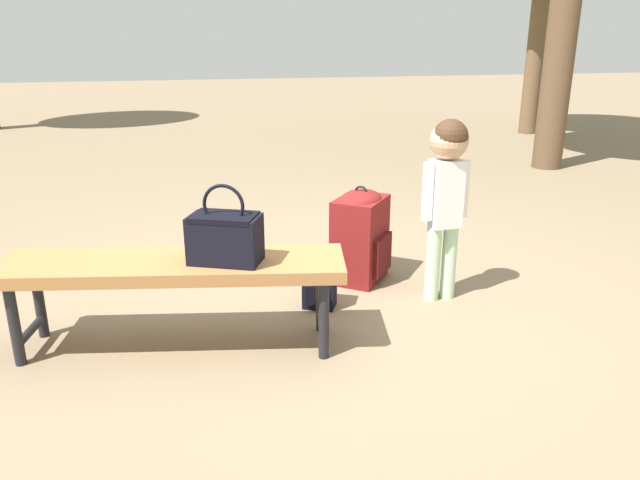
{
  "coord_description": "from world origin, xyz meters",
  "views": [
    {
      "loc": [
        -0.79,
        -2.91,
        1.43
      ],
      "look_at": [
        -0.06,
        -0.08,
        0.45
      ],
      "focal_mm": 33.89,
      "sensor_mm": 36.0,
      "label": 1
    }
  ],
  "objects_px": {
    "child_standing": "(447,182)",
    "handbag": "(225,236)",
    "park_bench": "(173,271)",
    "backpack_small": "(320,282)",
    "backpack_large": "(360,234)"
  },
  "relations": [
    {
      "from": "backpack_large",
      "to": "backpack_small",
      "type": "relative_size",
      "value": 2.04
    },
    {
      "from": "park_bench",
      "to": "handbag",
      "type": "relative_size",
      "value": 4.48
    },
    {
      "from": "backpack_small",
      "to": "backpack_large",
      "type": "bearing_deg",
      "value": 44.14
    },
    {
      "from": "park_bench",
      "to": "backpack_small",
      "type": "xyz_separation_m",
      "value": [
        0.78,
        0.27,
        -0.25
      ]
    },
    {
      "from": "child_standing",
      "to": "backpack_small",
      "type": "relative_size",
      "value": 3.51
    },
    {
      "from": "backpack_large",
      "to": "backpack_small",
      "type": "xyz_separation_m",
      "value": [
        -0.34,
        -0.33,
        -0.15
      ]
    },
    {
      "from": "park_bench",
      "to": "handbag",
      "type": "bearing_deg",
      "value": -20.61
    },
    {
      "from": "park_bench",
      "to": "child_standing",
      "type": "height_order",
      "value": "child_standing"
    },
    {
      "from": "backpack_large",
      "to": "handbag",
      "type": "bearing_deg",
      "value": -141.77
    },
    {
      "from": "park_bench",
      "to": "child_standing",
      "type": "bearing_deg",
      "value": 8.16
    },
    {
      "from": "park_bench",
      "to": "child_standing",
      "type": "distance_m",
      "value": 1.52
    },
    {
      "from": "child_standing",
      "to": "handbag",
      "type": "bearing_deg",
      "value": -166.26
    },
    {
      "from": "park_bench",
      "to": "handbag",
      "type": "xyz_separation_m",
      "value": [
        0.24,
        -0.09,
        0.18
      ]
    },
    {
      "from": "handbag",
      "to": "backpack_large",
      "type": "relative_size",
      "value": 0.62
    },
    {
      "from": "child_standing",
      "to": "backpack_small",
      "type": "distance_m",
      "value": 0.89
    }
  ]
}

